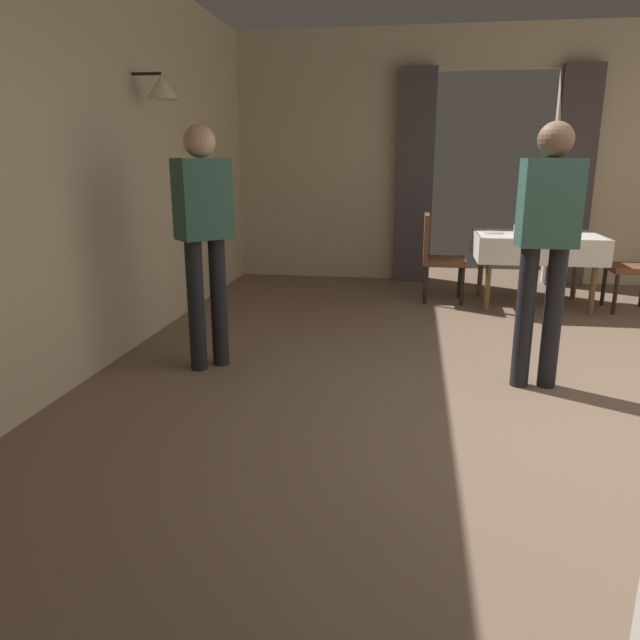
{
  "coord_description": "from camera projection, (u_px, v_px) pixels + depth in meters",
  "views": [
    {
      "loc": [
        -0.92,
        -3.55,
        1.5
      ],
      "look_at": [
        -1.53,
        0.4,
        0.42
      ],
      "focal_mm": 33.78,
      "sensor_mm": 36.0,
      "label": 1
    }
  ],
  "objects": [
    {
      "name": "person_waiter_by_doorway",
      "position": [
        204.0,
        228.0,
        4.21
      ],
      "size": [
        0.41,
        0.41,
        1.72
      ],
      "color": "black",
      "rests_on": "ground"
    },
    {
      "name": "plate_mid_b",
      "position": [
        492.0,
        232.0,
        6.23
      ],
      "size": [
        0.22,
        0.22,
        0.01
      ],
      "primitive_type": "cylinder",
      "color": "white",
      "rests_on": "dining_table_mid"
    },
    {
      "name": "ground",
      "position": [
        559.0,
        414.0,
        3.65
      ],
      "size": [
        10.08,
        10.08,
        0.0
      ],
      "primitive_type": "plane",
      "color": "#7A604C"
    },
    {
      "name": "person_diner_standing_aside",
      "position": [
        547.0,
        235.0,
        3.84
      ],
      "size": [
        0.37,
        0.24,
        1.72
      ],
      "color": "black",
      "rests_on": "ground"
    },
    {
      "name": "wall_left",
      "position": [
        44.0,
        157.0,
        3.72
      ],
      "size": [
        0.49,
        8.4,
        3.0
      ],
      "color": "beige",
      "rests_on": "ground"
    },
    {
      "name": "glass_mid_a",
      "position": [
        517.0,
        230.0,
        5.97
      ],
      "size": [
        0.07,
        0.07,
        0.11
      ],
      "primitive_type": "cylinder",
      "color": "silver",
      "rests_on": "dining_table_mid"
    },
    {
      "name": "wall_back",
      "position": [
        493.0,
        157.0,
        7.24
      ],
      "size": [
        6.4,
        0.27,
        3.0
      ],
      "color": "beige",
      "rests_on": "ground"
    },
    {
      "name": "dining_table_mid",
      "position": [
        536.0,
        243.0,
        6.2
      ],
      "size": [
        1.24,
        0.92,
        0.75
      ],
      "color": "brown",
      "rests_on": "ground"
    },
    {
      "name": "chair_mid_left",
      "position": [
        437.0,
        253.0,
        6.43
      ],
      "size": [
        0.44,
        0.44,
        0.93
      ],
      "color": "black",
      "rests_on": "ground"
    }
  ]
}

